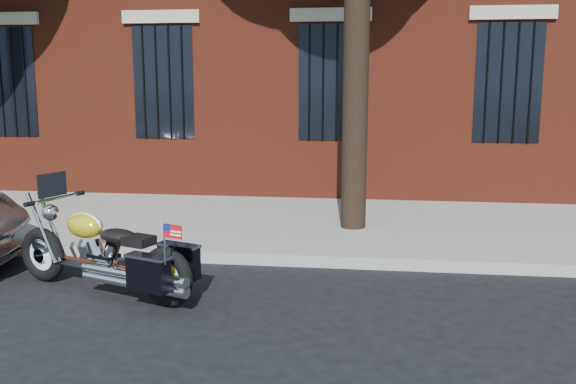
# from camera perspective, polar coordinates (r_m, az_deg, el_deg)

# --- Properties ---
(ground) EXTENTS (120.00, 120.00, 0.00)m
(ground) POSITION_cam_1_polar(r_m,az_deg,el_deg) (6.71, 0.69, -9.94)
(ground) COLOR black
(ground) RESTS_ON ground
(curb) EXTENTS (40.00, 0.16, 0.15)m
(curb) POSITION_cam_1_polar(r_m,az_deg,el_deg) (7.99, 1.86, -6.04)
(curb) COLOR gray
(curb) RESTS_ON ground
(sidewalk) EXTENTS (40.00, 3.60, 0.15)m
(sidewalk) POSITION_cam_1_polar(r_m,az_deg,el_deg) (9.80, 2.93, -2.97)
(sidewalk) COLOR gray
(sidewalk) RESTS_ON ground
(motorcycle) EXTENTS (2.30, 1.30, 1.27)m
(motorcycle) POSITION_cam_1_polar(r_m,az_deg,el_deg) (7.10, -15.61, -5.56)
(motorcycle) COLOR black
(motorcycle) RESTS_ON ground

